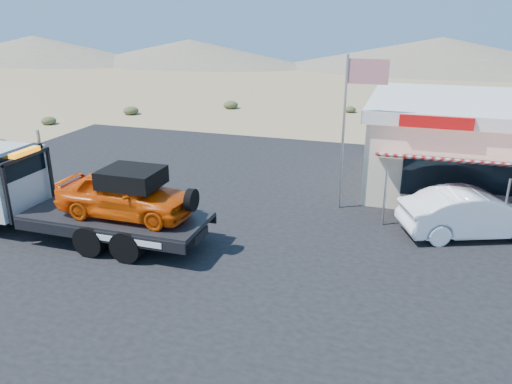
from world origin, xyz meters
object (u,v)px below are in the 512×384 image
white_sedan (474,213)px  tow_truck (72,194)px  jerky_store (489,144)px  flagpole (351,116)px

white_sedan → tow_truck: bearing=86.0°
white_sedan → jerky_store: (0.94, 5.68, 1.14)m
jerky_store → flagpole: 7.36m
flagpole → white_sedan: bearing=-14.6°
white_sedan → jerky_store: size_ratio=0.48×
tow_truck → white_sedan: 13.93m
jerky_store → flagpole: flagpole is taller
tow_truck → flagpole: size_ratio=1.49×
white_sedan → flagpole: (-4.63, 1.20, 2.91)m
tow_truck → white_sedan: tow_truck is taller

